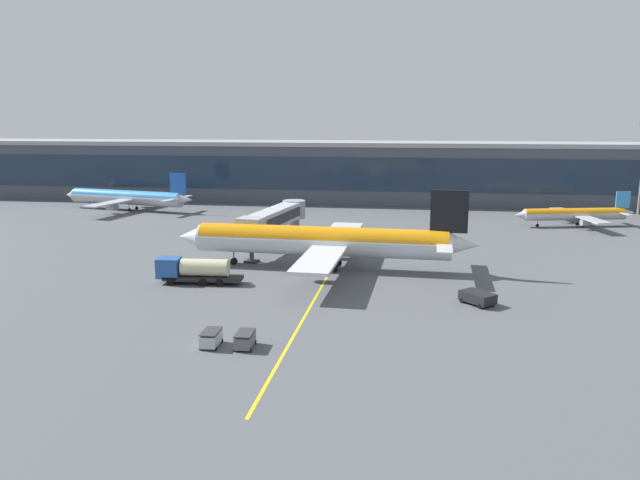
{
  "coord_description": "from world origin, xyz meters",
  "views": [
    {
      "loc": [
        11.23,
        -76.47,
        20.87
      ],
      "look_at": [
        -0.11,
        3.8,
        4.5
      ],
      "focal_mm": 34.36,
      "sensor_mm": 36.0,
      "label": 1
    }
  ],
  "objects": [
    {
      "name": "ground_plane",
      "position": [
        0.0,
        0.0,
        0.0
      ],
      "size": [
        700.0,
        700.0,
        0.0
      ],
      "primitive_type": "plane",
      "color": "#515459"
    },
    {
      "name": "apron_lead_in_line",
      "position": [
        1.18,
        2.0,
        0.0
      ],
      "size": [
        1.52,
        80.0,
        0.01
      ],
      "primitive_type": "cube",
      "rotation": [
        0.0,
        0.0,
        -0.02
      ],
      "color": "yellow",
      "rests_on": "ground_plane"
    },
    {
      "name": "terminal_building",
      "position": [
        -17.51,
        74.96,
        7.45
      ],
      "size": [
        178.3,
        16.41,
        14.86
      ],
      "color": "#424751",
      "rests_on": "ground_plane"
    },
    {
      "name": "main_airliner",
      "position": [
        0.07,
        5.79,
        3.96
      ],
      "size": [
        42.57,
        33.74,
        11.42
      ],
      "color": "silver",
      "rests_on": "ground_plane"
    },
    {
      "name": "jet_bridge",
      "position": [
        -9.27,
        18.17,
        4.97
      ],
      "size": [
        6.9,
        22.35,
        6.66
      ],
      "color": "#B2B7BC",
      "rests_on": "ground_plane"
    },
    {
      "name": "fuel_tanker",
      "position": [
        -15.21,
        -4.03,
        1.75
      ],
      "size": [
        10.92,
        3.11,
        3.25
      ],
      "color": "#232326",
      "rests_on": "ground_plane"
    },
    {
      "name": "pushback_tug",
      "position": [
        19.64,
        -8.16,
        0.85
      ],
      "size": [
        4.27,
        4.35,
        1.4
      ],
      "color": "black",
      "rests_on": "ground_plane"
    },
    {
      "name": "baggage_cart_0",
      "position": [
        -6.26,
        -24.78,
        0.78
      ],
      "size": [
        1.68,
        2.69,
        1.48
      ],
      "color": "#B2B7BC",
      "rests_on": "ground_plane"
    },
    {
      "name": "baggage_cart_1",
      "position": [
        -3.06,
        -24.71,
        0.78
      ],
      "size": [
        1.68,
        2.69,
        1.48
      ],
      "color": "#595B60",
      "rests_on": "ground_plane"
    },
    {
      "name": "commuter_jet_far",
      "position": [
        -51.34,
        53.53,
        2.97
      ],
      "size": [
        34.15,
        27.31,
        8.87
      ],
      "color": "#B2B7BC",
      "rests_on": "ground_plane"
    },
    {
      "name": "commuter_jet_near",
      "position": [
        43.78,
        46.12,
        2.39
      ],
      "size": [
        24.08,
        19.29,
        6.72
      ],
      "color": "#B2B7BC",
      "rests_on": "ground_plane"
    }
  ]
}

